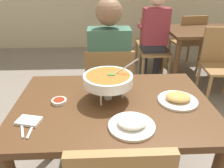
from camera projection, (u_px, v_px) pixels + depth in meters
dining_table_main at (113, 119)px, 1.39m from camera, size 1.19×0.81×0.77m
chair_diner_main at (109, 88)px, 2.07m from camera, size 0.44×0.44×0.90m
diner_main at (109, 63)px, 1.99m from camera, size 0.40×0.45×1.31m
curry_bowl at (108, 80)px, 1.32m from camera, size 0.33×0.30×0.26m
rice_plate at (132, 124)px, 1.11m from camera, size 0.24×0.24×0.06m
appetizer_plate at (178, 99)px, 1.33m from camera, size 0.24×0.24×0.06m
sauce_dish at (59, 101)px, 1.33m from camera, size 0.09×0.09×0.02m
napkin_folded at (29, 121)px, 1.15m from camera, size 0.14×0.11×0.02m
fork_utensil at (22, 128)px, 1.11m from camera, size 0.07×0.16×0.01m
spoon_utensil at (32, 127)px, 1.11m from camera, size 0.01×0.17×0.01m
dining_table_far at (201, 39)px, 3.16m from camera, size 1.00×0.80×0.77m
chair_bg_left at (154, 45)px, 3.32m from camera, size 0.46×0.46×0.90m
chair_bg_right at (188, 39)px, 3.64m from camera, size 0.49×0.49×0.90m
chair_bg_corner at (155, 38)px, 3.69m from camera, size 0.45×0.45×0.90m
chair_bg_window at (220, 60)px, 2.73m from camera, size 0.47×0.47×0.90m
patron_bg_left at (154, 31)px, 3.13m from camera, size 0.40×0.45×1.31m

